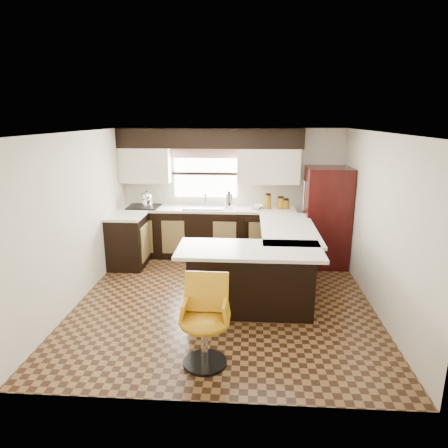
# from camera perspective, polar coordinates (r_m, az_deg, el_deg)

# --- Properties ---
(floor) EXTENTS (4.40, 4.40, 0.00)m
(floor) POSITION_cam_1_polar(r_m,az_deg,el_deg) (5.97, 0.07, -10.70)
(floor) COLOR #49301A
(floor) RESTS_ON ground
(ceiling) EXTENTS (4.40, 4.40, 0.00)m
(ceiling) POSITION_cam_1_polar(r_m,az_deg,el_deg) (5.39, 0.08, 12.97)
(ceiling) COLOR silver
(ceiling) RESTS_ON wall_back
(wall_back) EXTENTS (4.40, 0.00, 4.40)m
(wall_back) POSITION_cam_1_polar(r_m,az_deg,el_deg) (7.71, 1.12, 4.61)
(wall_back) COLOR beige
(wall_back) RESTS_ON floor
(wall_front) EXTENTS (4.40, 0.00, 4.40)m
(wall_front) POSITION_cam_1_polar(r_m,az_deg,el_deg) (3.48, -2.27, -8.59)
(wall_front) COLOR beige
(wall_front) RESTS_ON floor
(wall_left) EXTENTS (0.00, 4.40, 4.40)m
(wall_left) POSITION_cam_1_polar(r_m,az_deg,el_deg) (6.06, -20.15, 0.81)
(wall_left) COLOR beige
(wall_left) RESTS_ON floor
(wall_right) EXTENTS (0.00, 4.40, 4.40)m
(wall_right) POSITION_cam_1_polar(r_m,az_deg,el_deg) (5.82, 21.18, 0.14)
(wall_right) COLOR beige
(wall_right) RESTS_ON floor
(base_cab_back) EXTENTS (3.30, 0.60, 0.90)m
(base_cab_back) POSITION_cam_1_polar(r_m,az_deg,el_deg) (7.62, -2.39, -1.31)
(base_cab_back) COLOR black
(base_cab_back) RESTS_ON floor
(base_cab_left) EXTENTS (0.60, 0.70, 0.90)m
(base_cab_left) POSITION_cam_1_polar(r_m,az_deg,el_deg) (7.28, -13.57, -2.52)
(base_cab_left) COLOR black
(base_cab_left) RESTS_ON floor
(counter_back) EXTENTS (3.30, 0.60, 0.04)m
(counter_back) POSITION_cam_1_polar(r_m,az_deg,el_deg) (7.50, -2.43, 2.15)
(counter_back) COLOR silver
(counter_back) RESTS_ON base_cab_back
(counter_left) EXTENTS (0.60, 0.70, 0.04)m
(counter_left) POSITION_cam_1_polar(r_m,az_deg,el_deg) (7.16, -13.81, 1.09)
(counter_left) COLOR silver
(counter_left) RESTS_ON base_cab_left
(soffit) EXTENTS (3.40, 0.35, 0.36)m
(soffit) POSITION_cam_1_polar(r_m,az_deg,el_deg) (7.44, -2.05, 12.15)
(soffit) COLOR black
(soffit) RESTS_ON wall_back
(upper_cab_left) EXTENTS (0.94, 0.35, 0.64)m
(upper_cab_left) POSITION_cam_1_polar(r_m,az_deg,el_deg) (7.70, -11.18, 8.24)
(upper_cab_left) COLOR beige
(upper_cab_left) RESTS_ON wall_back
(upper_cab_right) EXTENTS (1.14, 0.35, 0.64)m
(upper_cab_right) POSITION_cam_1_polar(r_m,az_deg,el_deg) (7.46, 6.36, 8.21)
(upper_cab_right) COLOR beige
(upper_cab_right) RESTS_ON wall_back
(window_pane) EXTENTS (1.20, 0.02, 0.90)m
(window_pane) POSITION_cam_1_polar(r_m,az_deg,el_deg) (7.67, -2.63, 7.20)
(window_pane) COLOR white
(window_pane) RESTS_ON wall_back
(valance) EXTENTS (1.30, 0.06, 0.18)m
(valance) POSITION_cam_1_polar(r_m,az_deg,el_deg) (7.59, -2.70, 10.08)
(valance) COLOR #D19B93
(valance) RESTS_ON wall_back
(sink) EXTENTS (0.75, 0.45, 0.03)m
(sink) POSITION_cam_1_polar(r_m,az_deg,el_deg) (7.48, -2.83, 2.40)
(sink) COLOR #B2B2B7
(sink) RESTS_ON counter_back
(dishwasher) EXTENTS (0.58, 0.03, 0.78)m
(dishwasher) POSITION_cam_1_polar(r_m,az_deg,el_deg) (7.32, 5.19, -2.23)
(dishwasher) COLOR black
(dishwasher) RESTS_ON floor
(cooktop) EXTENTS (0.58, 0.50, 0.02)m
(cooktop) POSITION_cam_1_polar(r_m,az_deg,el_deg) (7.70, -11.38, 2.46)
(cooktop) COLOR black
(cooktop) RESTS_ON counter_back
(peninsula_long) EXTENTS (0.60, 1.95, 0.90)m
(peninsula_long) POSITION_cam_1_polar(r_m,az_deg,el_deg) (6.39, 8.54, -4.74)
(peninsula_long) COLOR black
(peninsula_long) RESTS_ON floor
(peninsula_return) EXTENTS (1.65, 0.60, 0.90)m
(peninsula_return) POSITION_cam_1_polar(r_m,az_deg,el_deg) (5.46, 3.80, -8.12)
(peninsula_return) COLOR black
(peninsula_return) RESTS_ON floor
(counter_pen_long) EXTENTS (0.84, 1.95, 0.04)m
(counter_pen_long) POSITION_cam_1_polar(r_m,az_deg,el_deg) (6.25, 9.16, -0.66)
(counter_pen_long) COLOR silver
(counter_pen_long) RESTS_ON peninsula_long
(counter_pen_return) EXTENTS (1.89, 0.84, 0.04)m
(counter_pen_return) POSITION_cam_1_polar(r_m,az_deg,el_deg) (5.21, 3.67, -3.72)
(counter_pen_return) COLOR silver
(counter_pen_return) RESTS_ON peninsula_return
(refrigerator) EXTENTS (0.76, 0.72, 1.76)m
(refrigerator) POSITION_cam_1_polar(r_m,az_deg,el_deg) (7.29, 14.38, 0.96)
(refrigerator) COLOR black
(refrigerator) RESTS_ON floor
(bar_chair) EXTENTS (0.53, 0.53, 0.98)m
(bar_chair) POSITION_cam_1_polar(r_m,az_deg,el_deg) (4.35, -2.82, -13.96)
(bar_chair) COLOR #C88B13
(bar_chair) RESTS_ON floor
(kettle) EXTENTS (0.22, 0.22, 0.29)m
(kettle) POSITION_cam_1_polar(r_m,az_deg,el_deg) (7.65, -10.97, 3.62)
(kettle) COLOR silver
(kettle) RESTS_ON cooktop
(percolator) EXTENTS (0.14, 0.14, 0.28)m
(percolator) POSITION_cam_1_polar(r_m,az_deg,el_deg) (7.44, 0.70, 3.33)
(percolator) COLOR silver
(percolator) RESTS_ON counter_back
(mixing_bowl) EXTENTS (0.35, 0.35, 0.07)m
(mixing_bowl) POSITION_cam_1_polar(r_m,az_deg,el_deg) (7.45, 4.55, 2.46)
(mixing_bowl) COLOR white
(mixing_bowl) RESTS_ON counter_back
(canister_large) EXTENTS (0.12, 0.12, 0.25)m
(canister_large) POSITION_cam_1_polar(r_m,az_deg,el_deg) (7.46, 6.28, 3.16)
(canister_large) COLOR #8E5E12
(canister_large) RESTS_ON counter_back
(canister_med) EXTENTS (0.13, 0.13, 0.20)m
(canister_med) POSITION_cam_1_polar(r_m,az_deg,el_deg) (7.48, 8.08, 2.94)
(canister_med) COLOR #8E5E12
(canister_med) RESTS_ON counter_back
(canister_small) EXTENTS (0.13, 0.13, 0.16)m
(canister_small) POSITION_cam_1_polar(r_m,az_deg,el_deg) (7.49, 8.80, 2.78)
(canister_small) COLOR #8E5E12
(canister_small) RESTS_ON counter_back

